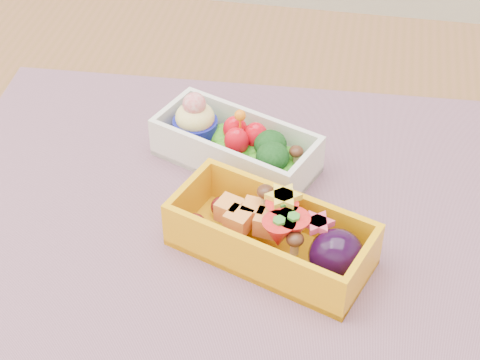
% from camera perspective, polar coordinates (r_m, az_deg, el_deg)
% --- Properties ---
extents(table, '(1.20, 0.80, 0.75)m').
position_cam_1_polar(table, '(0.78, -1.19, -7.67)').
color(table, brown).
rests_on(table, ground).
extents(placemat, '(0.57, 0.45, 0.00)m').
position_cam_1_polar(placemat, '(0.70, -0.67, -2.56)').
color(placemat, '#865C71').
rests_on(placemat, table).
extents(bento_white, '(0.17, 0.12, 0.07)m').
position_cam_1_polar(bento_white, '(0.75, -0.36, 2.61)').
color(bento_white, silver).
rests_on(bento_white, placemat).
extents(bento_yellow, '(0.19, 0.13, 0.06)m').
position_cam_1_polar(bento_yellow, '(0.65, 2.60, -4.08)').
color(bento_yellow, '#F0A40C').
rests_on(bento_yellow, placemat).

